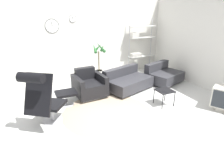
# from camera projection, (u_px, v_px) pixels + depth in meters

# --- Properties ---
(ground_plane) EXTENTS (12.00, 12.00, 0.00)m
(ground_plane) POSITION_uv_depth(u_px,v_px,m) (110.00, 110.00, 4.87)
(ground_plane) COLOR silver
(wall_back) EXTENTS (12.00, 0.09, 2.80)m
(wall_back) POSITION_uv_depth(u_px,v_px,m) (77.00, 38.00, 6.76)
(wall_back) COLOR silver
(wall_back) RESTS_ON ground_plane
(wall_right) EXTENTS (0.06, 12.00, 2.80)m
(wall_right) POSITION_uv_depth(u_px,v_px,m) (216.00, 44.00, 5.62)
(wall_right) COLOR silver
(wall_right) RESTS_ON ground_plane
(round_rug) EXTENTS (2.14, 2.14, 0.01)m
(round_rug) POSITION_uv_depth(u_px,v_px,m) (107.00, 113.00, 4.76)
(round_rug) COLOR tan
(round_rug) RESTS_ON ground_plane
(lounge_chair) EXTENTS (0.94, 1.04, 1.28)m
(lounge_chair) POSITION_uv_depth(u_px,v_px,m) (42.00, 96.00, 3.91)
(lounge_chair) COLOR #BCBCC1
(lounge_chair) RESTS_ON ground_plane
(ottoman) EXTENTS (0.52, 0.44, 0.36)m
(ottoman) POSITION_uv_depth(u_px,v_px,m) (66.00, 95.00, 5.06)
(ottoman) COLOR #BCBCC1
(ottoman) RESTS_ON ground_plane
(armchair_red) EXTENTS (0.87, 0.89, 0.75)m
(armchair_red) POSITION_uv_depth(u_px,v_px,m) (89.00, 86.00, 5.61)
(armchair_red) COLOR silver
(armchair_red) RESTS_ON ground_plane
(couch_low) EXTENTS (1.58, 1.25, 0.64)m
(couch_low) POSITION_uv_depth(u_px,v_px,m) (127.00, 82.00, 6.08)
(couch_low) COLOR black
(couch_low) RESTS_ON ground_plane
(couch_second) EXTENTS (1.32, 1.16, 0.64)m
(couch_second) POSITION_uv_depth(u_px,v_px,m) (163.00, 76.00, 6.63)
(couch_second) COLOR black
(couch_second) RESTS_ON ground_plane
(side_table) EXTENTS (0.40, 0.40, 0.40)m
(side_table) POSITION_uv_depth(u_px,v_px,m) (165.00, 92.00, 5.04)
(side_table) COLOR black
(side_table) RESTS_ON ground_plane
(crt_television) EXTENTS (0.59, 0.62, 0.58)m
(crt_television) POSITION_uv_depth(u_px,v_px,m) (223.00, 98.00, 4.80)
(crt_television) COLOR beige
(crt_television) RESTS_ON ground_plane
(potted_plant) EXTENTS (0.42, 0.41, 1.33)m
(potted_plant) POSITION_uv_depth(u_px,v_px,m) (99.00, 65.00, 6.85)
(potted_plant) COLOR silver
(potted_plant) RESTS_ON ground_plane
(shelf_unit) EXTENTS (1.03, 0.28, 2.01)m
(shelf_unit) POSITION_uv_depth(u_px,v_px,m) (139.00, 43.00, 7.49)
(shelf_unit) COLOR #BCBCC1
(shelf_unit) RESTS_ON ground_plane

